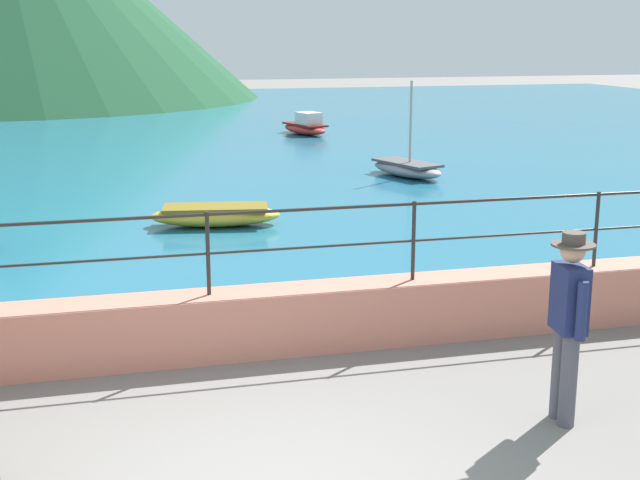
% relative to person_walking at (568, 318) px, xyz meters
% --- Properties ---
extents(promenade_wall, '(20.00, 0.56, 0.70)m').
position_rel_person_walking_xyz_m(promenade_wall, '(-2.85, 2.40, -0.63)').
color(promenade_wall, tan).
rests_on(promenade_wall, ground).
extents(railing, '(18.44, 0.04, 0.90)m').
position_rel_person_walking_xyz_m(railing, '(-2.85, 2.40, 0.36)').
color(railing, '#282623').
rests_on(railing, promenade_wall).
extents(lake_water, '(64.00, 44.32, 0.06)m').
position_rel_person_walking_xyz_m(lake_water, '(-2.85, 25.04, -0.95)').
color(lake_water, '#236B89').
rests_on(lake_water, ground).
extents(person_walking, '(0.38, 0.57, 1.75)m').
position_rel_person_walking_xyz_m(person_walking, '(0.00, 0.00, 0.00)').
color(person_walking, '#4C4C56').
rests_on(person_walking, ground).
extents(boat_0, '(1.52, 2.46, 0.76)m').
position_rel_person_walking_xyz_m(boat_0, '(3.03, 22.22, -0.65)').
color(boat_0, red).
rests_on(boat_0, lake_water).
extents(boat_1, '(2.41, 1.26, 0.36)m').
position_rel_person_walking_xyz_m(boat_1, '(-1.93, 8.65, -0.72)').
color(boat_1, gold).
rests_on(boat_1, lake_water).
extents(boat_3, '(1.58, 2.47, 2.28)m').
position_rel_person_walking_xyz_m(boat_3, '(3.28, 12.94, -0.71)').
color(boat_3, gray).
rests_on(boat_3, lake_water).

